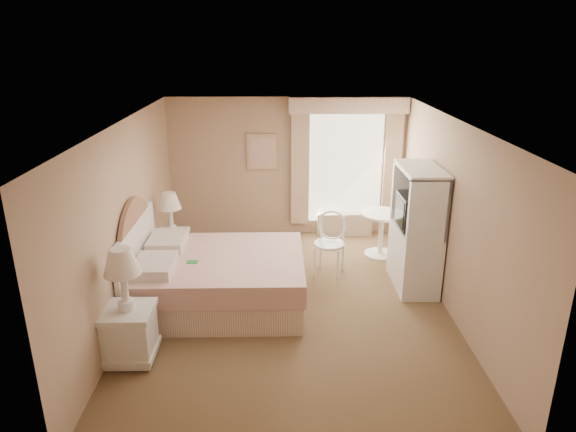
{
  "coord_description": "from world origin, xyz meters",
  "views": [
    {
      "loc": [
        -0.17,
        -6.21,
        3.5
      ],
      "look_at": [
        -0.03,
        0.3,
        1.2
      ],
      "focal_mm": 32.0,
      "sensor_mm": 36.0,
      "label": 1
    }
  ],
  "objects_px": {
    "cafe_chair": "(330,238)",
    "nightstand_far": "(172,239)",
    "bed": "(209,277)",
    "nightstand_near": "(128,320)",
    "round_table": "(381,227)",
    "armoire": "(416,238)"
  },
  "relations": [
    {
      "from": "cafe_chair",
      "to": "nightstand_far",
      "type": "bearing_deg",
      "value": -167.23
    },
    {
      "from": "bed",
      "to": "nightstand_near",
      "type": "relative_size",
      "value": 1.73
    },
    {
      "from": "nightstand_near",
      "to": "round_table",
      "type": "distance_m",
      "value": 4.44
    },
    {
      "from": "armoire",
      "to": "cafe_chair",
      "type": "bearing_deg",
      "value": 158.4
    },
    {
      "from": "bed",
      "to": "round_table",
      "type": "distance_m",
      "value": 3.1
    },
    {
      "from": "bed",
      "to": "round_table",
      "type": "bearing_deg",
      "value": 30.93
    },
    {
      "from": "nightstand_far",
      "to": "armoire",
      "type": "relative_size",
      "value": 0.67
    },
    {
      "from": "bed",
      "to": "cafe_chair",
      "type": "xyz_separation_m",
      "value": [
        1.74,
        0.96,
        0.18
      ]
    },
    {
      "from": "bed",
      "to": "cafe_chair",
      "type": "height_order",
      "value": "bed"
    },
    {
      "from": "cafe_chair",
      "to": "armoire",
      "type": "distance_m",
      "value": 1.28
    },
    {
      "from": "cafe_chair",
      "to": "armoire",
      "type": "bearing_deg",
      "value": -2.33
    },
    {
      "from": "nightstand_far",
      "to": "round_table",
      "type": "distance_m",
      "value": 3.4
    },
    {
      "from": "bed",
      "to": "nightstand_near",
      "type": "height_order",
      "value": "bed"
    },
    {
      "from": "bed",
      "to": "nightstand_far",
      "type": "xyz_separation_m",
      "value": [
        -0.73,
        1.24,
        0.06
      ]
    },
    {
      "from": "bed",
      "to": "nightstand_near",
      "type": "bearing_deg",
      "value": -119.5
    },
    {
      "from": "round_table",
      "to": "nightstand_far",
      "type": "bearing_deg",
      "value": -174.13
    },
    {
      "from": "round_table",
      "to": "cafe_chair",
      "type": "distance_m",
      "value": 1.11
    },
    {
      "from": "nightstand_far",
      "to": "cafe_chair",
      "type": "xyz_separation_m",
      "value": [
        2.47,
        -0.28,
        0.11
      ]
    },
    {
      "from": "armoire",
      "to": "bed",
      "type": "bearing_deg",
      "value": -170.43
    },
    {
      "from": "nightstand_far",
      "to": "nightstand_near",
      "type": "bearing_deg",
      "value": -90.0
    },
    {
      "from": "nightstand_far",
      "to": "cafe_chair",
      "type": "relative_size",
      "value": 1.23
    },
    {
      "from": "bed",
      "to": "armoire",
      "type": "xyz_separation_m",
      "value": [
        2.92,
        0.49,
        0.35
      ]
    }
  ]
}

